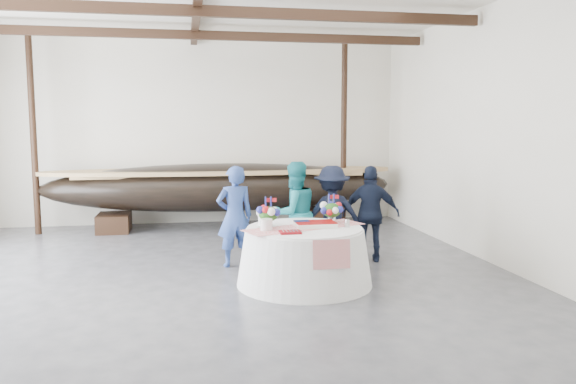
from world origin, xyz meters
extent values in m
cube|color=#3D3D42|center=(0.00, 0.00, 0.00)|extent=(10.00, 12.00, 0.01)
cube|color=silver|center=(0.00, 6.00, 2.25)|extent=(10.00, 0.02, 4.50)
cube|color=silver|center=(0.00, -6.00, 2.25)|extent=(10.00, 0.02, 4.50)
cube|color=silver|center=(5.00, 0.00, 2.25)|extent=(0.02, 12.00, 4.50)
cube|color=black|center=(0.00, 1.50, 4.25)|extent=(9.80, 0.12, 0.18)
cube|color=black|center=(0.00, 4.00, 4.25)|extent=(9.80, 0.12, 0.18)
cylinder|color=black|center=(-3.50, 5.06, 2.25)|extent=(0.14, 0.14, 4.50)
cylinder|color=black|center=(3.50, 5.06, 2.25)|extent=(0.14, 0.14, 4.50)
cube|color=black|center=(-1.88, 5.06, 0.20)|extent=(0.71, 0.91, 0.41)
cube|color=black|center=(3.00, 5.06, 0.20)|extent=(0.71, 0.91, 0.41)
ellipsoid|color=black|center=(0.56, 5.06, 0.97)|extent=(8.13, 1.63, 1.12)
cube|color=#9E7A4C|center=(0.56, 5.06, 1.27)|extent=(6.51, 1.07, 0.06)
cone|color=white|center=(1.51, 0.16, 0.42)|extent=(2.05, 2.05, 0.85)
cylinder|color=white|center=(1.51, 0.16, 0.86)|extent=(1.74, 1.74, 0.04)
cube|color=red|center=(1.51, 0.16, 0.88)|extent=(1.97, 1.20, 0.01)
cube|color=white|center=(1.67, 0.14, 0.91)|extent=(0.60, 0.40, 0.07)
cylinder|color=white|center=(0.90, 0.01, 0.96)|extent=(0.18, 0.18, 0.17)
cylinder|color=white|center=(0.93, 0.48, 0.99)|extent=(0.18, 0.18, 0.23)
cube|color=maroon|center=(1.21, -0.26, 0.89)|extent=(0.30, 0.24, 0.03)
cone|color=silver|center=(2.13, 0.04, 0.94)|extent=(0.09, 0.09, 0.12)
imported|color=navy|center=(0.56, 1.44, 0.86)|extent=(0.68, 0.50, 1.73)
imported|color=teal|center=(1.58, 1.36, 0.90)|extent=(1.04, 0.92, 1.79)
imported|color=black|center=(2.26, 1.43, 0.85)|extent=(1.12, 0.66, 1.71)
imported|color=black|center=(2.96, 1.37, 0.85)|extent=(1.08, 0.69, 1.70)
camera|label=1|loc=(-0.22, -7.99, 2.41)|focal=35.00mm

